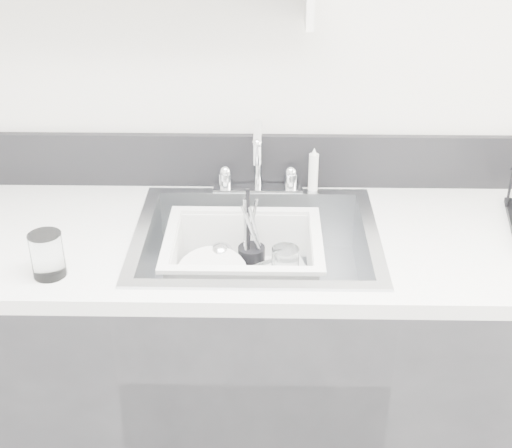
{
  "coord_description": "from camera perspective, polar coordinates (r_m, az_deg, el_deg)",
  "views": [
    {
      "loc": [
        0.03,
        -0.43,
        1.85
      ],
      "look_at": [
        0.0,
        1.14,
        0.98
      ],
      "focal_mm": 50.0,
      "sensor_mm": 36.0,
      "label": 1
    }
  ],
  "objects": [
    {
      "name": "sink",
      "position": [
        1.91,
        0.03,
        -3.21
      ],
      "size": [
        0.64,
        0.52,
        0.2
      ],
      "primitive_type": null,
      "color": "silver",
      "rests_on": "counter_run"
    },
    {
      "name": "bowl_small",
      "position": [
        1.88,
        1.69,
        -5.58
      ],
      "size": [
        0.11,
        0.11,
        0.03
      ],
      "primitive_type": "imported",
      "rotation": [
        0.0,
        0.0,
        -0.02
      ],
      "color": "white",
      "rests_on": "wash_tub"
    },
    {
      "name": "side_sprayer",
      "position": [
        2.07,
        4.61,
        4.3
      ],
      "size": [
        0.03,
        0.03,
        0.14
      ],
      "primitive_type": "cylinder",
      "color": "white",
      "rests_on": "counter_run"
    },
    {
      "name": "faucet",
      "position": [
        2.06,
        0.15,
        3.99
      ],
      "size": [
        0.26,
        0.18,
        0.23
      ],
      "color": "silver",
      "rests_on": "counter_run"
    },
    {
      "name": "wash_tub",
      "position": [
        1.91,
        -1.01,
        -3.09
      ],
      "size": [
        0.49,
        0.44,
        0.16
      ],
      "primitive_type": null,
      "rotation": [
        0.0,
        0.0,
        0.28
      ],
      "color": "white",
      "rests_on": "sink"
    },
    {
      "name": "counter_run",
      "position": [
        2.13,
        0.03,
        -11.65
      ],
      "size": [
        3.2,
        0.62,
        0.92
      ],
      "color": "#27272A",
      "rests_on": "ground"
    },
    {
      "name": "ladle",
      "position": [
        1.92,
        -1.26,
        -3.77
      ],
      "size": [
        0.29,
        0.27,
        0.08
      ],
      "primitive_type": null,
      "rotation": [
        0.0,
        0.0,
        -0.7
      ],
      "color": "silver",
      "rests_on": "wash_tub"
    },
    {
      "name": "plate_stack",
      "position": [
        1.9,
        -3.3,
        -4.85
      ],
      "size": [
        0.24,
        0.23,
        0.09
      ],
      "rotation": [
        0.0,
        0.0,
        -0.34
      ],
      "color": "white",
      "rests_on": "wash_tub"
    },
    {
      "name": "backsplash",
      "position": [
        2.1,
        0.18,
        5.09
      ],
      "size": [
        3.2,
        0.02,
        0.16
      ],
      "primitive_type": "cube",
      "color": "black",
      "rests_on": "counter_run"
    },
    {
      "name": "utensil_cup",
      "position": [
        1.95,
        -0.38,
        -2.8
      ],
      "size": [
        0.07,
        0.07,
        0.25
      ],
      "rotation": [
        0.0,
        0.0,
        0.22
      ],
      "color": "black",
      "rests_on": "wash_tub"
    },
    {
      "name": "tumbler_counter",
      "position": [
        1.74,
        -16.36,
        -2.39
      ],
      "size": [
        0.1,
        0.1,
        0.11
      ],
      "primitive_type": "cylinder",
      "rotation": [
        0.0,
        0.0,
        -0.35
      ],
      "color": "white",
      "rests_on": "counter_run"
    },
    {
      "name": "tumbler_in_tub",
      "position": [
        1.92,
        2.35,
        -3.37
      ],
      "size": [
        0.09,
        0.09,
        0.11
      ],
      "primitive_type": "cylinder",
      "rotation": [
        0.0,
        0.0,
        -0.27
      ],
      "color": "white",
      "rests_on": "wash_tub"
    }
  ]
}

